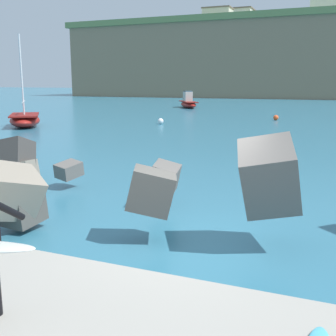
# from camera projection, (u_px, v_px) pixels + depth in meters

# --- Properties ---
(ground_plane) EXTENTS (400.00, 400.00, 0.00)m
(ground_plane) POSITION_uv_depth(u_px,v_px,m) (189.00, 245.00, 8.29)
(ground_plane) COLOR #2D6B84
(breakwater_jetty) EXTENTS (32.25, 5.95, 2.68)m
(breakwater_jetty) POSITION_uv_depth(u_px,v_px,m) (125.00, 179.00, 9.50)
(breakwater_jetty) COLOR gray
(breakwater_jetty) RESTS_ON ground
(boat_near_centre) EXTENTS (4.30, 5.74, 2.09)m
(boat_near_centre) POSITION_uv_depth(u_px,v_px,m) (188.00, 103.00, 52.44)
(boat_near_centre) COLOR maroon
(boat_near_centre) RESTS_ON ground
(boat_mid_centre) EXTENTS (4.35, 4.78, 6.35)m
(boat_mid_centre) POSITION_uv_depth(u_px,v_px,m) (25.00, 120.00, 30.05)
(boat_mid_centre) COLOR maroon
(boat_mid_centre) RESTS_ON ground
(mooring_buoy_inner) EXTENTS (0.44, 0.44, 0.44)m
(mooring_buoy_inner) POSITION_uv_depth(u_px,v_px,m) (161.00, 121.00, 32.13)
(mooring_buoy_inner) COLOR silver
(mooring_buoy_inner) RESTS_ON ground
(mooring_buoy_middle) EXTENTS (0.44, 0.44, 0.44)m
(mooring_buoy_middle) POSITION_uv_depth(u_px,v_px,m) (276.00, 118.00, 35.37)
(mooring_buoy_middle) COLOR #E54C1E
(mooring_buoy_middle) RESTS_ON ground
(headland_bluff) EXTENTS (88.05, 39.87, 15.97)m
(headland_bluff) POSITION_uv_depth(u_px,v_px,m) (281.00, 60.00, 95.79)
(headland_bluff) COLOR #847056
(headland_bluff) RESTS_ON ground
(station_building_west) EXTENTS (6.58, 4.65, 3.91)m
(station_building_west) POSITION_uv_depth(u_px,v_px,m) (218.00, 17.00, 97.25)
(station_building_west) COLOR beige
(station_building_west) RESTS_ON headland_bluff
(station_building_central) EXTENTS (8.33, 7.80, 5.02)m
(station_building_central) POSITION_uv_depth(u_px,v_px,m) (237.00, 20.00, 106.38)
(station_building_central) COLOR silver
(station_building_central) RESTS_ON headland_bluff
(station_building_east) EXTENTS (6.93, 4.77, 6.48)m
(station_building_east) POSITION_uv_depth(u_px,v_px,m) (326.00, 9.00, 94.27)
(station_building_east) COLOR silver
(station_building_east) RESTS_ON headland_bluff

